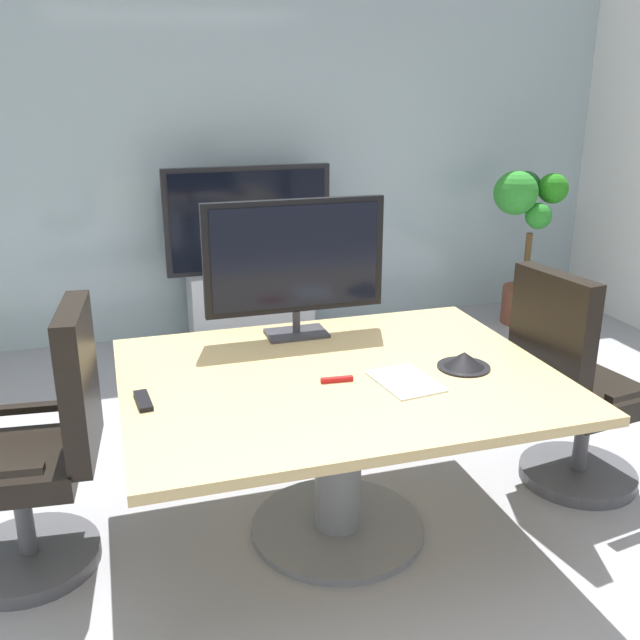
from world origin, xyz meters
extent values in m
plane|color=#99999E|center=(0.00, 0.00, 0.00)|extent=(7.36, 7.36, 0.00)
cube|color=#9EB2B7|center=(0.00, 3.05, 1.32)|extent=(6.36, 0.10, 2.64)
cube|color=tan|center=(0.00, 0.24, 0.73)|extent=(1.74, 1.35, 0.04)
cylinder|color=slate|center=(0.00, 0.24, 0.35)|extent=(0.20, 0.20, 0.71)
cylinder|color=slate|center=(0.00, 0.24, 0.01)|extent=(0.76, 0.76, 0.03)
cylinder|color=#4C4C51|center=(-1.28, 0.38, 0.03)|extent=(0.56, 0.56, 0.06)
cylinder|color=#4C4C51|center=(-1.28, 0.38, 0.24)|extent=(0.07, 0.07, 0.36)
cube|color=black|center=(-1.28, 0.38, 0.46)|extent=(0.53, 0.53, 0.10)
cube|color=black|center=(-1.01, 0.36, 0.79)|extent=(0.13, 0.46, 0.60)
cube|color=black|center=(-1.23, 0.64, 0.58)|extent=(0.28, 0.08, 0.03)
cube|color=black|center=(-1.28, 0.12, 0.58)|extent=(0.28, 0.08, 0.03)
cylinder|color=#4C4C51|center=(1.27, 0.28, 0.03)|extent=(0.56, 0.56, 0.06)
cylinder|color=#4C4C51|center=(1.27, 0.28, 0.24)|extent=(0.07, 0.07, 0.36)
cube|color=black|center=(1.27, 0.28, 0.46)|extent=(0.55, 0.55, 0.10)
cube|color=black|center=(1.00, 0.24, 0.79)|extent=(0.16, 0.46, 0.60)
cube|color=black|center=(1.29, 0.02, 0.58)|extent=(0.28, 0.09, 0.03)
cube|color=black|center=(1.21, 0.54, 0.58)|extent=(0.28, 0.09, 0.03)
cube|color=#333338|center=(-0.04, 0.73, 0.76)|extent=(0.28, 0.18, 0.02)
cylinder|color=#333338|center=(-0.04, 0.73, 0.81)|extent=(0.04, 0.04, 0.10)
cube|color=black|center=(-0.04, 0.75, 1.12)|extent=(0.84, 0.04, 0.52)
cube|color=black|center=(-0.04, 0.73, 1.12)|extent=(0.77, 0.01, 0.47)
cube|color=#B7BABC|center=(0.13, 2.70, 0.28)|extent=(0.90, 0.36, 0.55)
cube|color=black|center=(0.13, 2.68, 0.93)|extent=(1.20, 0.06, 0.76)
cube|color=black|center=(0.13, 2.65, 0.93)|extent=(1.12, 0.01, 0.69)
cylinder|color=brown|center=(2.33, 2.47, 0.15)|extent=(0.34, 0.34, 0.30)
cylinder|color=brown|center=(2.33, 2.47, 0.52)|extent=(0.05, 0.05, 0.44)
sphere|color=#28891C|center=(2.48, 2.45, 1.09)|extent=(0.23, 0.23, 0.23)
sphere|color=#1F5B27|center=(2.33, 2.59, 1.09)|extent=(0.24, 0.24, 0.24)
sphere|color=green|center=(2.16, 2.45, 1.07)|extent=(0.34, 0.34, 0.34)
sphere|color=#2C8E2B|center=(2.32, 2.37, 0.89)|extent=(0.20, 0.20, 0.20)
cone|color=black|center=(0.52, 0.14, 0.78)|extent=(0.19, 0.19, 0.07)
cylinder|color=black|center=(0.52, 0.14, 0.75)|extent=(0.22, 0.22, 0.01)
cube|color=black|center=(-0.78, 0.19, 0.76)|extent=(0.06, 0.17, 0.02)
cube|color=red|center=(-0.03, 0.16, 0.76)|extent=(0.13, 0.03, 0.02)
cube|color=white|center=(0.22, 0.08, 0.75)|extent=(0.25, 0.32, 0.01)
camera|label=1|loc=(-0.86, -2.30, 1.89)|focal=39.94mm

